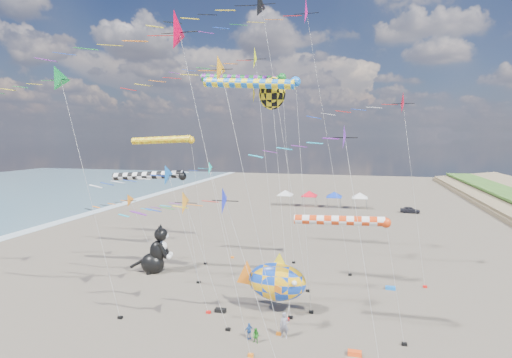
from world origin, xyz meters
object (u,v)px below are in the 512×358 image
object	(u,v)px
child_blue	(249,331)
parked_car	(410,210)
fish_inflatable	(276,281)
cat_inflatable	(155,249)
child_green	(256,336)
person_adult	(284,325)

from	to	relation	value
child_blue	parked_car	size ratio (longest dim) A/B	0.33
fish_inflatable	child_blue	world-z (taller)	fish_inflatable
cat_inflatable	child_green	bearing A→B (deg)	-54.98
fish_inflatable	person_adult	xyz separation A→B (m)	(1.35, -3.68, -1.79)
person_adult	child_blue	world-z (taller)	person_adult
cat_inflatable	parked_car	distance (m)	51.67
cat_inflatable	child_green	xyz separation A→B (m)	(13.99, -11.45, -2.04)
parked_car	child_blue	bearing A→B (deg)	168.57
fish_inflatable	child_green	size ratio (longest dim) A/B	5.93
cat_inflatable	child_blue	distance (m)	17.40
person_adult	parked_car	xyz separation A→B (m)	(14.58, 51.97, -0.33)
child_blue	cat_inflatable	bearing A→B (deg)	99.59
fish_inflatable	child_green	world-z (taller)	fish_inflatable
cat_inflatable	person_adult	distance (m)	18.86
person_adult	child_green	world-z (taller)	person_adult
person_adult	parked_car	world-z (taller)	person_adult
fish_inflatable	child_green	bearing A→B (deg)	-95.01
child_green	child_blue	distance (m)	0.80
child_green	parked_car	bearing A→B (deg)	89.58
cat_inflatable	child_blue	world-z (taller)	cat_inflatable
fish_inflatable	person_adult	world-z (taller)	fish_inflatable
fish_inflatable	child_blue	size ratio (longest dim) A/B	5.49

